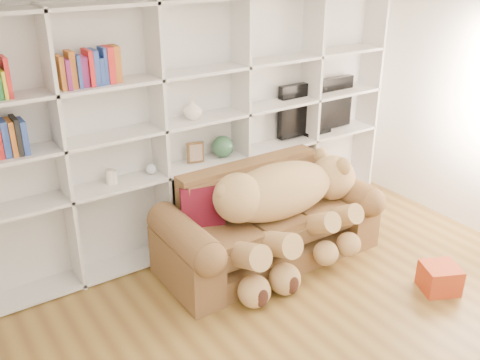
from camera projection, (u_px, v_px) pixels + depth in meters
wall_back at (191, 109)px, 5.12m from camera, size 5.00×0.02×2.70m
bookshelf at (175, 121)px, 4.91m from camera, size 4.43×0.35×2.40m
sofa at (267, 226)px, 5.09m from camera, size 2.10×0.91×0.88m
teddy_bear at (285, 203)px, 4.87m from camera, size 1.71×0.90×0.99m
throw_pillow at (202, 208)px, 4.77m from camera, size 0.43×0.34×0.40m
gift_box at (440, 278)px, 4.68m from camera, size 0.40×0.39×0.24m
tv at (316, 108)px, 5.83m from camera, size 0.99×0.18×0.59m
picture_frame at (195, 152)px, 5.08m from camera, size 0.17×0.07×0.21m
green_vase at (223, 147)px, 5.24m from camera, size 0.22×0.22×0.22m
figurine_tall at (110, 177)px, 4.67m from camera, size 0.09×0.09×0.14m
figurine_short at (113, 177)px, 4.69m from camera, size 0.08×0.08×0.12m
snow_globe at (151, 169)px, 4.87m from camera, size 0.10×0.10×0.10m
shelf_vase at (193, 109)px, 4.90m from camera, size 0.22×0.22×0.18m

